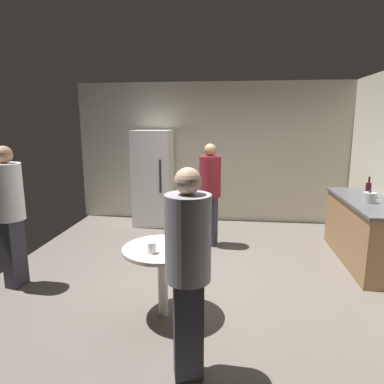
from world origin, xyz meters
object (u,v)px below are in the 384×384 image
object	(u,v)px
beer_bottle_brown	(179,239)
person_in_gray_shirt	(188,260)
wine_bottle_on_counter	(368,190)
foreground_table	(162,257)
plastic_cup_white	(152,248)
refrigerator	(153,178)
person_in_maroon_shirt	(210,187)
person_in_white_shirt	(9,206)
kettle	(370,198)
beer_bottle_amber	(169,244)

from	to	relation	value
beer_bottle_brown	person_in_gray_shirt	distance (m)	0.91
wine_bottle_on_counter	foreground_table	world-z (taller)	wine_bottle_on_counter
person_in_gray_shirt	plastic_cup_white	bearing A→B (deg)	18.93
refrigerator	beer_bottle_brown	world-z (taller)	refrigerator
plastic_cup_white	person_in_gray_shirt	distance (m)	0.83
plastic_cup_white	person_in_maroon_shirt	bearing A→B (deg)	80.02
plastic_cup_white	person_in_white_shirt	xyz separation A→B (m)	(-1.83, 0.58, 0.21)
refrigerator	wine_bottle_on_counter	bearing A→B (deg)	-21.54
refrigerator	plastic_cup_white	size ratio (longest dim) A/B	16.36
wine_bottle_on_counter	person_in_maroon_shirt	world-z (taller)	person_in_maroon_shirt
kettle	beer_bottle_brown	distance (m)	2.78
beer_bottle_amber	foreground_table	bearing A→B (deg)	125.40
kettle	wine_bottle_on_counter	world-z (taller)	wine_bottle_on_counter
foreground_table	person_in_white_shirt	xyz separation A→B (m)	(-1.90, 0.42, 0.37)
refrigerator	plastic_cup_white	bearing A→B (deg)	-77.28
plastic_cup_white	person_in_white_shirt	world-z (taller)	person_in_white_shirt
foreground_table	refrigerator	bearing A→B (deg)	104.50
beer_bottle_brown	plastic_cup_white	distance (m)	0.30
refrigerator	beer_bottle_brown	distance (m)	3.28
plastic_cup_white	person_in_gray_shirt	world-z (taller)	person_in_gray_shirt
beer_bottle_brown	person_in_gray_shirt	size ratio (longest dim) A/B	0.14
beer_bottle_amber	beer_bottle_brown	xyz separation A→B (m)	(0.07, 0.16, 0.00)
foreground_table	wine_bottle_on_counter	bearing A→B (deg)	35.15
foreground_table	person_in_gray_shirt	bearing A→B (deg)	-66.26
beer_bottle_brown	person_in_white_shirt	xyz separation A→B (m)	(-2.06, 0.39, 0.18)
foreground_table	beer_bottle_brown	bearing A→B (deg)	11.89
refrigerator	person_in_maroon_shirt	distance (m)	1.56
person_in_maroon_shirt	person_in_gray_shirt	distance (m)	2.95
kettle	person_in_gray_shirt	size ratio (longest dim) A/B	0.15
beer_bottle_amber	person_in_maroon_shirt	bearing A→B (deg)	83.86
kettle	beer_bottle_brown	world-z (taller)	kettle
wine_bottle_on_counter	foreground_table	xyz separation A→B (m)	(-2.59, -1.82, -0.39)
wine_bottle_on_counter	foreground_table	bearing A→B (deg)	-144.85
kettle	plastic_cup_white	distance (m)	3.08
person_in_white_shirt	person_in_maroon_shirt	xyz separation A→B (m)	(2.23, 1.69, -0.04)
foreground_table	plastic_cup_white	distance (m)	0.24
plastic_cup_white	person_in_gray_shirt	bearing A→B (deg)	-57.24
beer_bottle_brown	plastic_cup_white	world-z (taller)	beer_bottle_brown
person_in_maroon_shirt	person_in_gray_shirt	size ratio (longest dim) A/B	0.98
refrigerator	plastic_cup_white	xyz separation A→B (m)	(0.75, -3.32, -0.11)
wine_bottle_on_counter	person_in_maroon_shirt	distance (m)	2.27
plastic_cup_white	beer_bottle_brown	bearing A→B (deg)	40.27
person_in_maroon_shirt	person_in_gray_shirt	world-z (taller)	person_in_gray_shirt
kettle	beer_bottle_amber	world-z (taller)	kettle
refrigerator	kettle	bearing A→B (deg)	-26.27
wine_bottle_on_counter	refrigerator	bearing A→B (deg)	158.46
kettle	person_in_gray_shirt	world-z (taller)	person_in_gray_shirt
plastic_cup_white	beer_bottle_amber	bearing A→B (deg)	11.28
plastic_cup_white	person_in_maroon_shirt	world-z (taller)	person_in_maroon_shirt
person_in_maroon_shirt	beer_bottle_amber	bearing A→B (deg)	11.53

